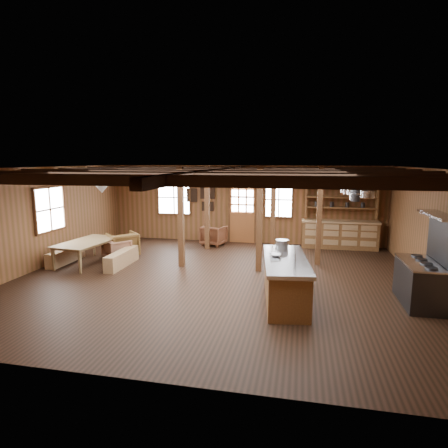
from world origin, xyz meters
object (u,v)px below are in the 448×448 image
at_px(dining_table, 89,253).
at_px(armchair_b, 214,235).
at_px(commercial_range, 425,276).
at_px(armchair_a, 123,245).
at_px(armchair_c, 117,250).
at_px(kitchen_island, 285,279).

relative_size(dining_table, armchair_b, 2.50).
bearing_deg(armchair_b, commercial_range, 155.49).
relative_size(armchair_a, armchair_b, 1.10).
bearing_deg(commercial_range, armchair_c, 166.09).
relative_size(armchair_a, armchair_c, 1.21).
distance_m(commercial_range, armchair_b, 7.18).
bearing_deg(kitchen_island, commercial_range, 0.65).
relative_size(kitchen_island, dining_table, 1.35).
distance_m(dining_table, armchair_c, 0.83).
bearing_deg(kitchen_island, armchair_a, 144.94).
bearing_deg(armchair_b, kitchen_island, 133.59).
relative_size(armchair_b, armchair_c, 1.10).
xyz_separation_m(commercial_range, armchair_b, (-5.57, 4.52, -0.27)).
height_order(kitchen_island, commercial_range, commercial_range).
relative_size(kitchen_island, armchair_c, 3.70).
bearing_deg(kitchen_island, dining_table, 155.79).
xyz_separation_m(armchair_a, armchair_b, (2.38, 2.19, -0.04)).
bearing_deg(armchair_a, dining_table, 13.50).
height_order(commercial_range, armchair_a, commercial_range).
distance_m(kitchen_island, commercial_range, 2.88).
xyz_separation_m(armchair_a, armchair_c, (-0.02, -0.35, -0.07)).
height_order(kitchen_island, armchair_c, kitchen_island).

